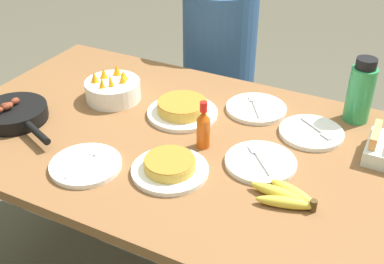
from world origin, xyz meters
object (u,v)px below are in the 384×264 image
(frittata_plate_side, at_px, (170,167))
(empty_plate_far_left, at_px, (261,162))
(fruit_bowl_mango, at_px, (113,89))
(empty_plate_mid_edge, at_px, (86,165))
(empty_plate_far_right, at_px, (256,108))
(person_figure, at_px, (218,91))
(hot_sauce_bottle, at_px, (203,128))
(water_bottle, at_px, (360,92))
(skillet, at_px, (14,114))
(banana_bunch, at_px, (288,196))
(empty_plate_near_front, at_px, (311,132))
(frittata_plate_center, at_px, (182,109))

(frittata_plate_side, distance_m, empty_plate_far_left, 0.28)
(fruit_bowl_mango, bearing_deg, empty_plate_mid_edge, -66.28)
(empty_plate_mid_edge, bearing_deg, empty_plate_far_right, 58.78)
(empty_plate_far_right, relative_size, person_figure, 0.17)
(person_figure, bearing_deg, empty_plate_far_right, -53.36)
(hot_sauce_bottle, bearing_deg, empty_plate_far_right, 76.42)
(empty_plate_mid_edge, relative_size, fruit_bowl_mango, 1.06)
(water_bottle, bearing_deg, hot_sauce_bottle, -135.68)
(water_bottle, bearing_deg, skillet, -152.55)
(empty_plate_mid_edge, distance_m, water_bottle, 0.95)
(empty_plate_far_right, bearing_deg, person_figure, 126.64)
(skillet, height_order, fruit_bowl_mango, fruit_bowl_mango)
(hot_sauce_bottle, bearing_deg, empty_plate_mid_edge, -135.39)
(fruit_bowl_mango, bearing_deg, water_bottle, 17.19)
(skillet, distance_m, empty_plate_far_right, 0.86)
(banana_bunch, xyz_separation_m, skillet, (-0.99, -0.02, 0.01))
(empty_plate_far_left, xyz_separation_m, person_figure, (-0.50, 0.81, -0.25))
(fruit_bowl_mango, bearing_deg, hot_sauce_bottle, -16.75)
(fruit_bowl_mango, height_order, water_bottle, water_bottle)
(empty_plate_near_front, relative_size, water_bottle, 0.93)
(banana_bunch, bearing_deg, empty_plate_far_right, 120.35)
(hot_sauce_bottle, bearing_deg, frittata_plate_center, 136.46)
(skillet, bearing_deg, empty_plate_mid_edge, 6.76)
(frittata_plate_side, bearing_deg, empty_plate_far_left, 35.39)
(banana_bunch, relative_size, empty_plate_far_left, 0.91)
(banana_bunch, height_order, empty_plate_mid_edge, banana_bunch)
(empty_plate_mid_edge, height_order, water_bottle, water_bottle)
(frittata_plate_side, xyz_separation_m, hot_sauce_bottle, (0.03, 0.17, 0.05))
(frittata_plate_center, relative_size, water_bottle, 1.09)
(fruit_bowl_mango, bearing_deg, person_figure, 77.59)
(hot_sauce_bottle, bearing_deg, fruit_bowl_mango, 163.25)
(skillet, bearing_deg, fruit_bowl_mango, 75.70)
(banana_bunch, bearing_deg, empty_plate_near_front, 95.03)
(frittata_plate_center, height_order, hot_sauce_bottle, hot_sauce_bottle)
(skillet, distance_m, water_bottle, 1.21)
(banana_bunch, xyz_separation_m, fruit_bowl_mango, (-0.77, 0.27, 0.02))
(skillet, height_order, empty_plate_far_right, skillet)
(banana_bunch, distance_m, water_bottle, 0.55)
(empty_plate_near_front, xyz_separation_m, water_bottle, (0.11, 0.17, 0.10))
(banana_bunch, relative_size, frittata_plate_side, 0.86)
(skillet, height_order, frittata_plate_side, skillet)
(frittata_plate_center, relative_size, fruit_bowl_mango, 1.22)
(hot_sauce_bottle, bearing_deg, skillet, -166.62)
(frittata_plate_center, xyz_separation_m, empty_plate_far_left, (0.36, -0.16, -0.02))
(frittata_plate_side, bearing_deg, person_figure, 105.69)
(empty_plate_mid_edge, distance_m, person_figure, 1.09)
(water_bottle, bearing_deg, empty_plate_far_right, -163.34)
(frittata_plate_side, bearing_deg, water_bottle, 52.70)
(fruit_bowl_mango, bearing_deg, empty_plate_far_left, -12.54)
(frittata_plate_center, height_order, empty_plate_mid_edge, frittata_plate_center)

